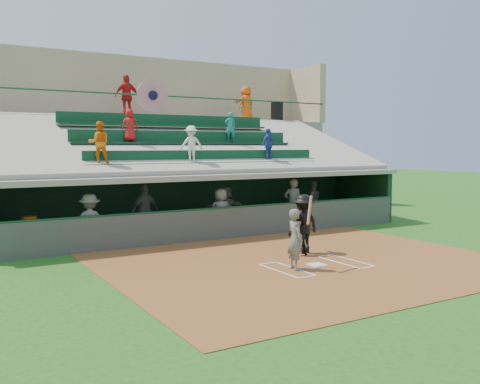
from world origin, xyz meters
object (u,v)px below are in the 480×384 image
white_table (31,240)px  catcher (298,235)px  trash_bin (277,112)px  home_plate (317,265)px  water_cooler (30,224)px  batter_at_plate (295,239)px

white_table → catcher: bearing=-11.0°
catcher → trash_bin: size_ratio=1.27×
home_plate → catcher: 1.54m
catcher → white_table: 8.29m
white_table → water_cooler: 0.53m
home_plate → batter_at_plate: batter_at_plate is taller
water_cooler → white_table: bearing=-28.1°
catcher → water_cooler: (-6.78, 4.81, 0.23)m
water_cooler → trash_bin: trash_bin is taller
water_cooler → trash_bin: (13.48, 6.02, 4.21)m
water_cooler → catcher: bearing=-35.4°
batter_at_plate → white_table: (-5.59, 6.26, -0.49)m
white_table → home_plate: bearing=-19.6°
catcher → white_table: bearing=-25.5°
batter_at_plate → water_cooler: 8.41m
batter_at_plate → catcher: size_ratio=1.56×
batter_at_plate → white_table: batter_at_plate is taller
batter_at_plate → water_cooler: size_ratio=4.39×
home_plate → catcher: catcher is taller
home_plate → white_table: white_table is taller
water_cooler → trash_bin: size_ratio=0.45×
catcher → water_cooler: bearing=-25.5°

